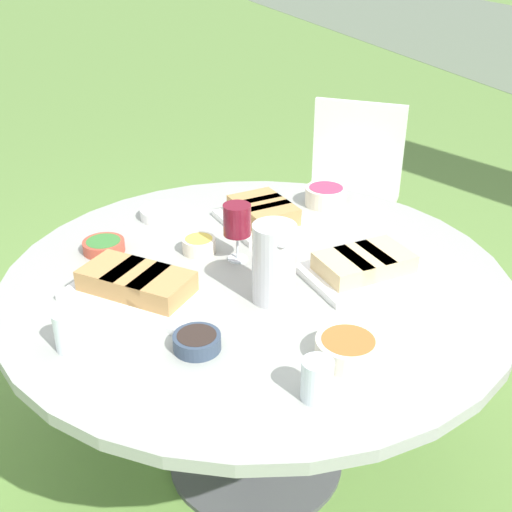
% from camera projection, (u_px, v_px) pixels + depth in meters
% --- Properties ---
extents(ground_plane, '(40.00, 40.00, 0.00)m').
position_uv_depth(ground_plane, '(256.00, 459.00, 2.22)').
color(ground_plane, '#668E42').
extents(dining_table, '(1.47, 1.47, 0.74)m').
position_uv_depth(dining_table, '(256.00, 303.00, 1.92)').
color(dining_table, '#4C4C51').
rests_on(dining_table, ground_plane).
extents(chair_near_right, '(0.60, 0.61, 0.89)m').
position_uv_depth(chair_near_right, '(351.00, 183.00, 3.08)').
color(chair_near_right, white).
rests_on(chair_near_right, ground_plane).
extents(water_pitcher, '(0.13, 0.12, 0.22)m').
position_uv_depth(water_pitcher, '(276.00, 263.00, 1.70)').
color(water_pitcher, silver).
rests_on(water_pitcher, dining_table).
extents(wine_glass, '(0.08, 0.08, 0.18)m').
position_uv_depth(wine_glass, '(237.00, 221.00, 1.89)').
color(wine_glass, silver).
rests_on(wine_glass, dining_table).
extents(platter_bread_main, '(0.43, 0.43, 0.08)m').
position_uv_depth(platter_bread_main, '(137.00, 285.00, 1.75)').
color(platter_bread_main, white).
rests_on(platter_bread_main, dining_table).
extents(platter_charcuterie, '(0.32, 0.29, 0.08)m').
position_uv_depth(platter_charcuterie, '(263.00, 214.00, 2.16)').
color(platter_charcuterie, white).
rests_on(platter_charcuterie, dining_table).
extents(platter_sandwich_side, '(0.28, 0.35, 0.07)m').
position_uv_depth(platter_sandwich_side, '(364.00, 266.00, 1.85)').
color(platter_sandwich_side, white).
rests_on(platter_sandwich_side, dining_table).
extents(bowl_fries, '(0.10, 0.10, 0.05)m').
position_uv_depth(bowl_fries, '(199.00, 244.00, 1.98)').
color(bowl_fries, beige).
rests_on(bowl_fries, dining_table).
extents(bowl_salad, '(0.13, 0.13, 0.04)m').
position_uv_depth(bowl_salad, '(104.00, 245.00, 1.99)').
color(bowl_salad, '#B74733').
rests_on(bowl_salad, dining_table).
extents(bowl_olives, '(0.12, 0.12, 0.04)m').
position_uv_depth(bowl_olives, '(197.00, 341.00, 1.54)').
color(bowl_olives, '#334256').
rests_on(bowl_olives, dining_table).
extents(bowl_dip_red, '(0.15, 0.15, 0.07)m').
position_uv_depth(bowl_dip_red, '(326.00, 195.00, 2.30)').
color(bowl_dip_red, beige).
rests_on(bowl_dip_red, dining_table).
extents(bowl_dip_cream, '(0.15, 0.15, 0.04)m').
position_uv_depth(bowl_dip_cream, '(162.00, 212.00, 2.21)').
color(bowl_dip_cream, white).
rests_on(bowl_dip_cream, dining_table).
extents(bowl_roasted_veg, '(0.15, 0.15, 0.05)m').
position_uv_depth(bowl_roasted_veg, '(348.00, 348.00, 1.51)').
color(bowl_roasted_veg, beige).
rests_on(bowl_roasted_veg, dining_table).
extents(cup_water_near, '(0.07, 0.07, 0.10)m').
position_uv_depth(cup_water_near, '(317.00, 380.00, 1.37)').
color(cup_water_near, silver).
rests_on(cup_water_near, dining_table).
extents(cup_water_far, '(0.06, 0.06, 0.10)m').
position_uv_depth(cup_water_far, '(67.00, 331.00, 1.53)').
color(cup_water_far, silver).
rests_on(cup_water_far, dining_table).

